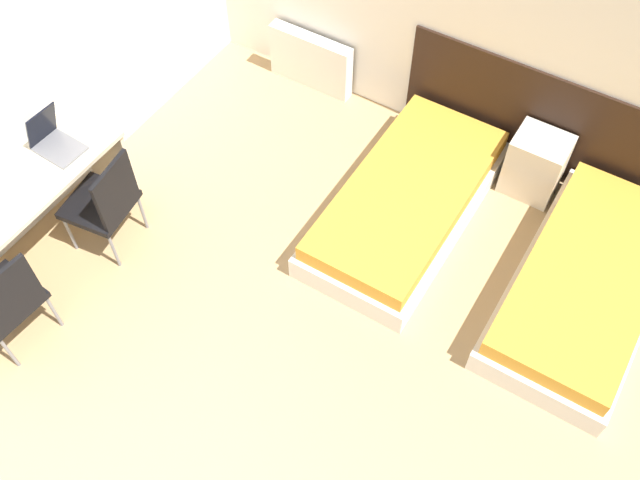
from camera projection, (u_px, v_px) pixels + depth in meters
name	position (u px, v px, depth m)	size (l,w,h in m)	color
wall_left	(20.00, 49.00, 4.67)	(0.05, 5.18, 2.70)	white
headboard_panel	(552.00, 130.00, 5.46)	(2.44, 0.03, 0.95)	black
bed_near_window	(407.00, 202.00, 5.44)	(0.92, 1.90, 0.35)	silver
bed_near_door	(585.00, 284.00, 5.00)	(0.92, 1.90, 0.35)	silver
nightstand	(535.00, 164.00, 5.52)	(0.42, 0.35, 0.54)	beige
radiator	(311.00, 61.00, 6.25)	(0.78, 0.12, 0.52)	silver
desk	(11.00, 216.00, 4.86)	(0.53, 1.84, 0.72)	beige
chair_near_laptop	(105.00, 201.00, 5.04)	(0.50, 0.50, 0.88)	black
chair_near_notebook	(5.00, 300.00, 4.57)	(0.48, 0.48, 0.88)	black
laptop	(54.00, 141.00, 4.96)	(0.34, 0.26, 0.33)	slate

